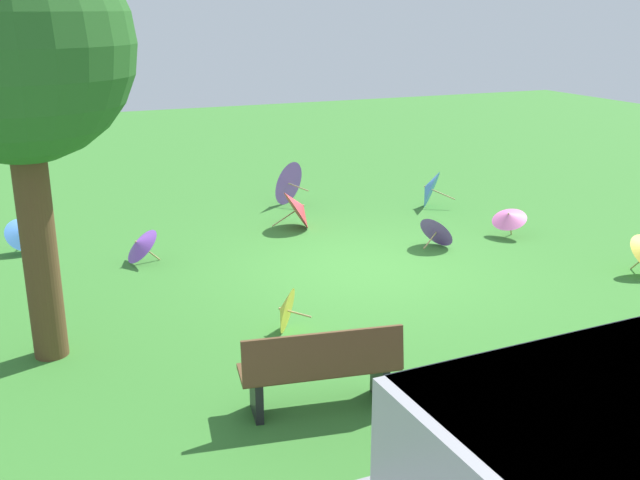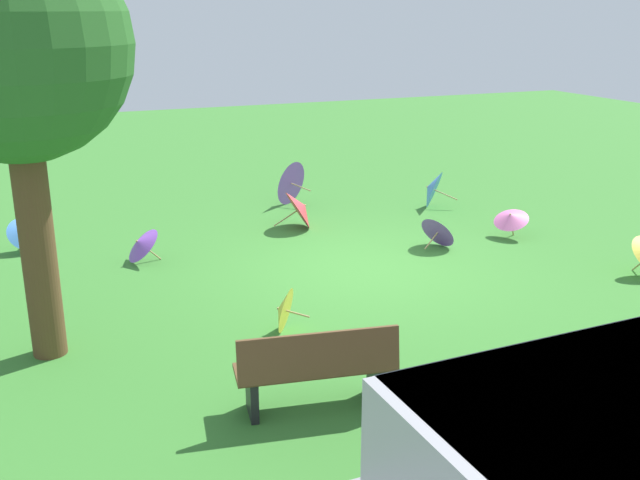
% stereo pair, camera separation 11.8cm
% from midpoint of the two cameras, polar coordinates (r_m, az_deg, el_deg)
% --- Properties ---
extents(ground, '(40.00, 40.00, 0.00)m').
position_cam_midpoint_polar(ground, '(11.40, 3.80, -2.26)').
color(ground, '#387A2D').
extents(park_bench, '(1.66, 0.73, 0.90)m').
position_cam_midpoint_polar(park_bench, '(7.34, 0.20, -10.00)').
color(park_bench, brown).
rests_on(park_bench, ground).
extents(shade_tree, '(2.47, 2.47, 4.75)m').
position_cam_midpoint_polar(shade_tree, '(8.39, -22.39, 13.57)').
color(shade_tree, brown).
rests_on(shade_tree, ground).
extents(parasol_purple_0, '(0.93, 0.85, 0.93)m').
position_cam_midpoint_polar(parasol_purple_0, '(15.05, -2.25, 4.52)').
color(parasol_purple_0, tan).
rests_on(parasol_purple_0, ground).
extents(parasol_red_0, '(0.85, 0.85, 0.77)m').
position_cam_midpoint_polar(parasol_red_0, '(13.39, -1.22, 2.52)').
color(parasol_red_0, tan).
rests_on(parasol_red_0, ground).
extents(parasol_yellow_1, '(0.55, 0.60, 0.59)m').
position_cam_midpoint_polar(parasol_yellow_1, '(9.13, -2.59, -5.44)').
color(parasol_yellow_1, tan).
rests_on(parasol_yellow_1, ground).
extents(parasol_pink_0, '(0.83, 0.83, 0.57)m').
position_cam_midpoint_polar(parasol_pink_0, '(13.25, 14.90, 1.73)').
color(parasol_pink_0, tan).
rests_on(parasol_pink_0, ground).
extents(parasol_blue_0, '(0.79, 0.73, 0.63)m').
position_cam_midpoint_polar(parasol_blue_0, '(12.95, -21.58, 0.59)').
color(parasol_blue_0, tan).
rests_on(parasol_blue_0, ground).
extents(parasol_purple_2, '(0.64, 0.71, 0.60)m').
position_cam_midpoint_polar(parasol_purple_2, '(11.87, -13.57, -0.27)').
color(parasol_purple_2, tan).
rests_on(parasol_purple_2, ground).
extents(parasol_blue_2, '(0.83, 0.85, 0.79)m').
position_cam_midpoint_polar(parasol_blue_2, '(14.99, 8.86, 4.00)').
color(parasol_blue_2, tan).
rests_on(parasol_blue_2, ground).
extents(parasol_purple_5, '(0.69, 0.75, 0.60)m').
position_cam_midpoint_polar(parasol_purple_5, '(12.49, 9.56, 0.76)').
color(parasol_purple_5, tan).
rests_on(parasol_purple_5, ground).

